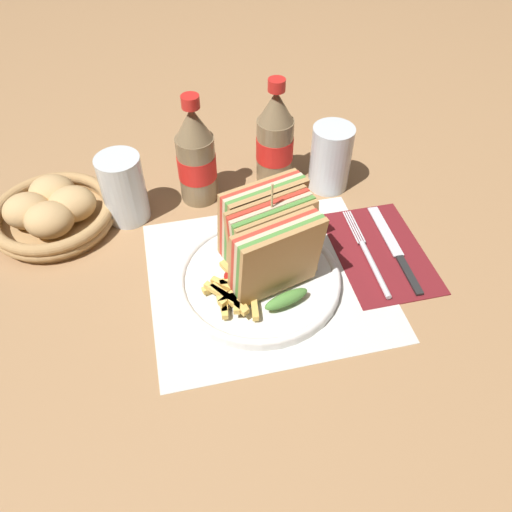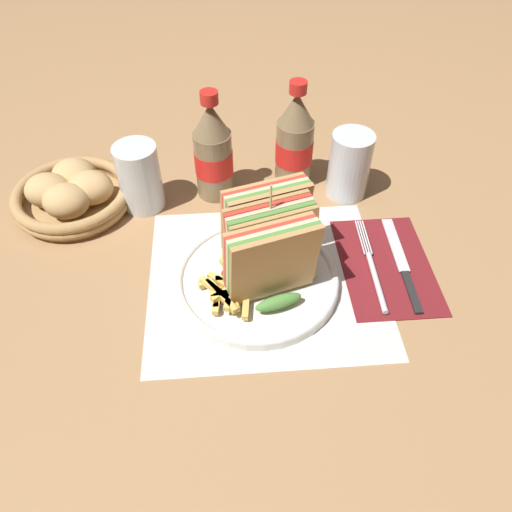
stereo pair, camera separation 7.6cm
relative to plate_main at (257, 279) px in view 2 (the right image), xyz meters
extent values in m
plane|color=#9E754C|center=(-0.02, 0.01, -0.01)|extent=(4.00, 4.00, 0.00)
cube|color=silver|center=(0.01, 0.01, -0.01)|extent=(0.36, 0.33, 0.00)
cylinder|color=white|center=(0.00, 0.00, 0.00)|extent=(0.25, 0.25, 0.01)
torus|color=white|center=(0.00, 0.00, 0.00)|extent=(0.25, 0.25, 0.01)
cube|color=tan|center=(0.02, -0.05, 0.08)|extent=(0.13, 0.06, 0.13)
cube|color=#518E3D|center=(0.02, -0.04, 0.07)|extent=(0.13, 0.06, 0.13)
cube|color=beige|center=(0.02, -0.03, 0.07)|extent=(0.13, 0.06, 0.13)
cube|color=red|center=(0.01, -0.02, 0.07)|extent=(0.13, 0.06, 0.13)
cube|color=tan|center=(0.01, -0.02, 0.07)|extent=(0.13, 0.06, 0.13)
ellipsoid|color=#518E3D|center=(0.03, -0.06, 0.02)|extent=(0.07, 0.04, 0.02)
cube|color=tan|center=(0.03, -0.02, 0.07)|extent=(0.13, 0.06, 0.13)
cube|color=#518E3D|center=(0.02, -0.01, 0.07)|extent=(0.13, 0.06, 0.13)
cube|color=beige|center=(0.02, 0.00, 0.07)|extent=(0.13, 0.06, 0.13)
cube|color=red|center=(0.02, 0.00, 0.07)|extent=(0.13, 0.06, 0.13)
cube|color=tan|center=(0.02, 0.01, 0.08)|extent=(0.13, 0.06, 0.13)
ellipsoid|color=#518E3D|center=(0.03, -0.02, 0.02)|extent=(0.07, 0.04, 0.02)
cube|color=tan|center=(0.02, 0.04, 0.08)|extent=(0.13, 0.06, 0.13)
cube|color=#518E3D|center=(0.02, 0.05, 0.07)|extent=(0.13, 0.06, 0.13)
cube|color=beige|center=(0.02, 0.06, 0.07)|extent=(0.13, 0.06, 0.13)
cube|color=red|center=(0.01, 0.06, 0.07)|extent=(0.13, 0.06, 0.13)
cube|color=tan|center=(0.01, 0.07, 0.07)|extent=(0.13, 0.06, 0.13)
ellipsoid|color=#518E3D|center=(0.03, 0.02, 0.02)|extent=(0.07, 0.04, 0.02)
cylinder|color=tan|center=(0.02, 0.01, 0.09)|extent=(0.00, 0.00, 0.17)
cube|color=#E0B756|center=(-0.05, -0.01, 0.01)|extent=(0.07, 0.03, 0.01)
cube|color=#E0B756|center=(-0.06, -0.05, 0.01)|extent=(0.02, 0.05, 0.01)
cube|color=#E0B756|center=(-0.02, -0.06, 0.01)|extent=(0.02, 0.06, 0.01)
cube|color=#E0B756|center=(-0.06, -0.03, 0.01)|extent=(0.01, 0.06, 0.01)
cube|color=#E0B756|center=(-0.04, -0.04, 0.01)|extent=(0.02, 0.06, 0.01)
cube|color=#E0B756|center=(-0.04, -0.04, 0.02)|extent=(0.02, 0.06, 0.01)
cube|color=#E0B756|center=(-0.04, -0.04, 0.02)|extent=(0.07, 0.01, 0.01)
cube|color=#E0B756|center=(-0.04, 0.00, 0.02)|extent=(0.03, 0.06, 0.01)
cube|color=#E0B756|center=(-0.02, -0.04, 0.02)|extent=(0.07, 0.03, 0.01)
cube|color=#E0B756|center=(-0.06, -0.03, 0.02)|extent=(0.04, 0.05, 0.01)
cube|color=#E0B756|center=(-0.05, -0.04, 0.02)|extent=(0.05, 0.04, 0.01)
cube|color=#E0B756|center=(-0.04, -0.02, 0.02)|extent=(0.05, 0.01, 0.01)
cube|color=#E0B756|center=(-0.05, -0.02, 0.02)|extent=(0.04, 0.04, 0.01)
cube|color=#E0B756|center=(-0.02, -0.03, 0.02)|extent=(0.04, 0.04, 0.01)
cube|color=#E0B756|center=(-0.06, -0.05, 0.02)|extent=(0.05, 0.07, 0.01)
cube|color=#E0B756|center=(-0.03, -0.02, 0.02)|extent=(0.01, 0.06, 0.01)
ellipsoid|color=maroon|center=(-0.03, 0.00, 0.02)|extent=(0.04, 0.04, 0.02)
cube|color=maroon|center=(0.21, 0.02, -0.01)|extent=(0.14, 0.22, 0.00)
cylinder|color=silver|center=(0.18, -0.02, 0.00)|extent=(0.01, 0.12, 0.01)
cylinder|color=silver|center=(0.18, 0.08, 0.00)|extent=(0.00, 0.08, 0.00)
cylinder|color=silver|center=(0.18, 0.08, 0.00)|extent=(0.00, 0.08, 0.00)
cylinder|color=silver|center=(0.19, 0.08, 0.00)|extent=(0.00, 0.08, 0.00)
cylinder|color=silver|center=(0.19, 0.08, 0.00)|extent=(0.00, 0.08, 0.00)
cube|color=black|center=(0.23, -0.04, 0.00)|extent=(0.01, 0.08, 0.00)
cube|color=silver|center=(0.23, 0.06, 0.00)|extent=(0.02, 0.12, 0.00)
cylinder|color=#7A6647|center=(-0.06, 0.23, 0.05)|extent=(0.07, 0.07, 0.12)
cylinder|color=red|center=(-0.06, 0.23, 0.06)|extent=(0.07, 0.07, 0.04)
cone|color=#7A6647|center=(-0.06, 0.23, 0.14)|extent=(0.06, 0.06, 0.06)
cylinder|color=red|center=(-0.06, 0.23, 0.18)|extent=(0.03, 0.03, 0.02)
cylinder|color=#7A6647|center=(0.09, 0.25, 0.05)|extent=(0.07, 0.07, 0.12)
cylinder|color=red|center=(0.09, 0.25, 0.06)|extent=(0.07, 0.07, 0.04)
cone|color=#7A6647|center=(0.09, 0.25, 0.14)|extent=(0.06, 0.06, 0.06)
cylinder|color=red|center=(0.09, 0.25, 0.18)|extent=(0.03, 0.03, 0.02)
cylinder|color=silver|center=(0.18, 0.21, 0.05)|extent=(0.07, 0.07, 0.12)
cylinder|color=black|center=(0.18, 0.21, 0.03)|extent=(0.07, 0.07, 0.07)
cylinder|color=silver|center=(-0.19, 0.20, 0.05)|extent=(0.07, 0.07, 0.12)
cylinder|color=black|center=(-0.19, 0.20, 0.03)|extent=(0.07, 0.07, 0.07)
cylinder|color=#AD8451|center=(-0.31, 0.21, 0.00)|extent=(0.19, 0.19, 0.01)
torus|color=#AD8451|center=(-0.31, 0.21, 0.01)|extent=(0.21, 0.21, 0.02)
torus|color=#AD8451|center=(-0.31, 0.21, 0.02)|extent=(0.21, 0.21, 0.02)
ellipsoid|color=tan|center=(-0.28, 0.21, 0.03)|extent=(0.08, 0.07, 0.06)
ellipsoid|color=tan|center=(-0.31, 0.25, 0.03)|extent=(0.08, 0.07, 0.06)
ellipsoid|color=tan|center=(-0.35, 0.20, 0.03)|extent=(0.08, 0.07, 0.06)
ellipsoid|color=tan|center=(-0.31, 0.17, 0.03)|extent=(0.08, 0.07, 0.06)
camera|label=1|loc=(-0.12, -0.49, 0.58)|focal=35.00mm
camera|label=2|loc=(-0.04, -0.50, 0.58)|focal=35.00mm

